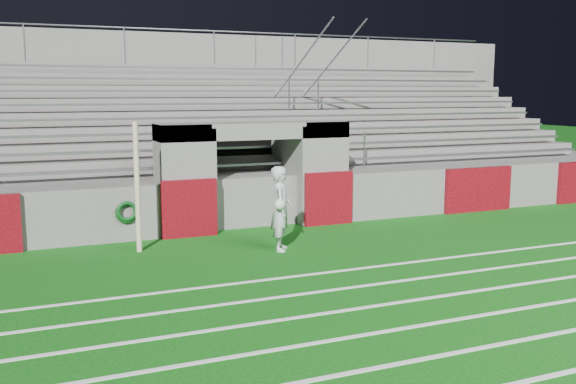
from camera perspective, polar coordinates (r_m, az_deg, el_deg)
name	(u,v)px	position (r m, az deg, el deg)	size (l,w,h in m)	color
ground	(314,259)	(13.03, 2.29, -5.97)	(90.00, 90.00, 0.00)	#0D510E
field_post	(137,188)	(13.72, -13.25, 0.38)	(0.11, 0.11, 2.73)	beige
field_markings	(476,349)	(8.99, 16.37, -13.23)	(28.00, 8.09, 0.01)	white
stadium_structure	(205,152)	(20.18, -7.39, 3.56)	(26.00, 8.48, 5.42)	#62605D
goalkeeper_with_ball	(281,208)	(13.55, -0.63, -1.46)	(0.66, 0.78, 1.81)	silver
hose_coil	(127,212)	(14.72, -14.13, -1.74)	(0.50, 0.14, 0.52)	#0C3E11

